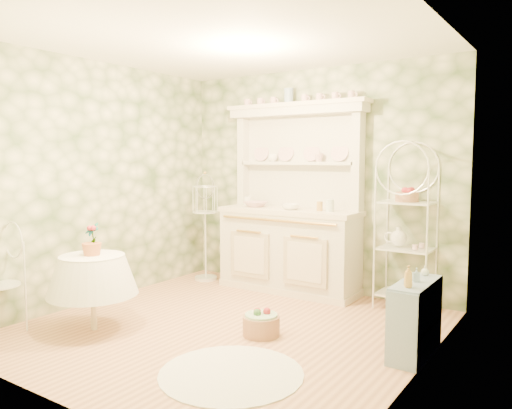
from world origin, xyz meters
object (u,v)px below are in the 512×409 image
Objects in this scene: bakers_rack at (406,231)px; side_shelf at (415,321)px; floor_basket at (261,324)px; round_table at (93,288)px; birdcage_stand at (205,223)px; kitchen_dresser at (289,198)px.

side_shelf is at bearing -68.53° from bakers_rack.
bakers_rack is at bearing 62.32° from floor_basket.
birdcage_stand is (-0.38, 2.11, 0.36)m from round_table.
kitchen_dresser reaches higher than round_table.
floor_basket is at bearing 28.37° from round_table.
birdcage_stand reaches higher than floor_basket.
kitchen_dresser is 1.27m from birdcage_stand.
kitchen_dresser reaches higher than floor_basket.
birdcage_stand reaches higher than side_shelf.
birdcage_stand is at bearing -173.20° from kitchen_dresser.
birdcage_stand reaches higher than round_table.
bakers_rack reaches higher than floor_basket.
bakers_rack is 1.10× the size of birdcage_stand.
kitchen_dresser is 6.76× the size of floor_basket.
birdcage_stand is 2.33m from floor_basket.
round_table is (-2.70, -1.08, 0.11)m from side_shelf.
floor_basket is at bearing -68.86° from kitchen_dresser.
round_table is 2.18m from birdcage_stand.
kitchen_dresser is 1.44m from bakers_rack.
round_table is at bearing -79.79° from birdcage_stand.
birdcage_stand is (-2.61, -0.21, -0.08)m from bakers_rack.
kitchen_dresser is at bearing 70.05° from round_table.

